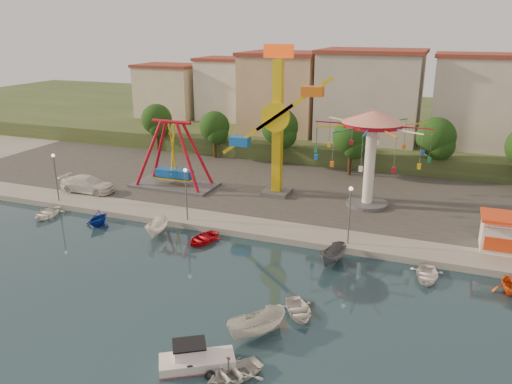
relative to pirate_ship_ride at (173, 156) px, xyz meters
The scene contains 32 objects.
ground 26.84m from the pirate_ship_ride, 56.49° to the right, with size 200.00×200.00×0.00m, color #122933.
quay_deck 42.71m from the pirate_ship_ride, 69.90° to the left, with size 200.00×100.00×0.60m, color #9E998E.
asphalt_pad 17.05m from the pirate_ship_ride, 28.47° to the left, with size 90.00×28.00×0.01m, color #4C4944.
hill_terrace 47.33m from the pirate_ship_ride, 71.98° to the left, with size 200.00×60.00×3.00m, color #384C26.
pirate_ship_ride is the anchor object (origin of this frame).
kamikaze_tower 13.49m from the pirate_ship_ride, ahead, with size 8.31×3.10×16.50m.
wave_swinger 22.97m from the pirate_ship_ride, ahead, with size 11.60×11.60×10.40m.
lamp_post_0 13.12m from the pirate_ship_ride, 135.97° to the right, with size 0.14×0.14×5.00m, color #59595E.
lamp_post_1 11.30m from the pirate_ship_ride, 53.91° to the right, with size 0.14×0.14×5.00m, color #59595E.
lamp_post_2 24.40m from the pirate_ship_ride, 21.86° to the right, with size 0.14×0.14×5.00m, color #59595E.
tree_0 18.79m from the pirate_ship_ride, 127.38° to the left, with size 4.60×4.60×7.19m.
tree_1 14.26m from the pirate_ship_ride, 95.59° to the left, with size 4.35×4.35×6.80m.
tree_2 16.28m from the pirate_ship_ride, 57.91° to the left, with size 5.02×5.02×7.85m.
tree_3 22.33m from the pirate_ship_ride, 33.43° to the left, with size 4.68×4.68×7.32m.
tree_4 32.47m from the pirate_ship_ride, 28.10° to the left, with size 4.86×4.86×7.60m.
building_0 30.79m from the pirate_ship_ride, 128.02° to the left, with size 9.26×9.53×11.87m, color beige.
building_1 30.21m from the pirate_ship_ride, 102.90° to the left, with size 12.33×9.01×8.63m, color silver.
building_2 30.86m from the pirate_ship_ride, 77.86° to the left, with size 11.95×9.28×11.23m, color tan.
building_3 33.67m from the pirate_ship_ride, 52.89° to the left, with size 12.59×10.50×9.20m, color beige.
building_4 45.31m from the pirate_ship_ride, 41.81° to the left, with size 10.75×9.23×9.24m, color beige.
cabin_motorboat 33.42m from the pirate_ship_ride, 58.22° to the right, with size 4.57×3.69×1.53m.
rowboat_a 30.20m from the pirate_ship_ride, 44.02° to the right, with size 2.49×3.49×0.72m, color white.
rowboat_b 34.88m from the pirate_ship_ride, 54.81° to the right, with size 2.47×3.46×0.72m, color silver.
skiff 31.47m from the pirate_ship_ride, 50.76° to the right, with size 1.63×4.33×1.67m, color silver.
van 10.33m from the pirate_ship_ride, 146.60° to the right, with size 2.61×6.42×1.86m, color white.
moored_boat_0 15.33m from the pirate_ship_ride, 123.99° to the right, with size 2.75×3.85×0.80m, color white.
moored_boat_1 12.91m from the pirate_ship_ride, 97.73° to the right, with size 2.52×2.92×1.54m, color #1230A0.
moored_boat_2 13.79m from the pirate_ship_ride, 67.35° to the right, with size 1.47×3.92×1.51m, color white.
moored_boat_3 16.27m from the pirate_ship_ride, 51.13° to the right, with size 2.59×3.62×0.75m, color red.
moored_boat_5 25.48m from the pirate_ship_ride, 29.13° to the right, with size 1.46×3.88×1.50m, color slate.
moored_boat_6 32.18m from the pirate_ship_ride, 22.61° to the right, with size 2.55×3.57×0.74m, color white.
moored_boat_7 37.60m from the pirate_ship_ride, 19.15° to the right, with size 2.46×2.85×1.50m, color #E45114.
Camera 1 is at (14.89, -27.65, 18.89)m, focal length 35.00 mm.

